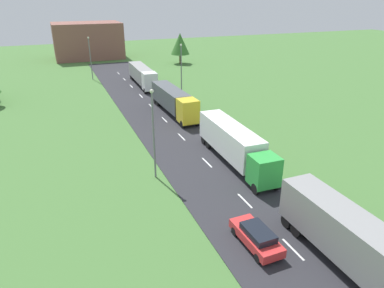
# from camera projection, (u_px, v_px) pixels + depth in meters

# --- Properties ---
(road) EXTENTS (10.00, 140.00, 0.06)m
(road) POSITION_uv_depth(u_px,v_px,m) (243.00, 199.00, 30.21)
(road) COLOR #2B2B30
(road) RESTS_ON ground
(lane_marking_centre) EXTENTS (0.16, 121.83, 0.01)m
(lane_marking_centre) POSITION_uv_depth(u_px,v_px,m) (262.00, 218.00, 27.62)
(lane_marking_centre) COLOR white
(lane_marking_centre) RESTS_ON road
(truck_lead) EXTENTS (2.52, 12.97, 3.77)m
(truck_lead) POSITION_uv_depth(u_px,v_px,m) (357.00, 244.00, 21.51)
(truck_lead) COLOR red
(truck_lead) RESTS_ON road
(truck_second) EXTENTS (2.78, 13.55, 3.78)m
(truck_second) POSITION_uv_depth(u_px,v_px,m) (234.00, 143.00, 36.02)
(truck_second) COLOR green
(truck_second) RESTS_ON road
(truck_third) EXTENTS (2.72, 13.61, 3.59)m
(truck_third) POSITION_uv_depth(u_px,v_px,m) (174.00, 100.00, 51.05)
(truck_third) COLOR yellow
(truck_third) RESTS_ON road
(truck_fourth) EXTENTS (2.82, 14.14, 3.56)m
(truck_fourth) POSITION_uv_depth(u_px,v_px,m) (142.00, 75.00, 67.24)
(truck_fourth) COLOR white
(truck_fourth) RESTS_ON road
(car_second) EXTENTS (1.92, 4.57, 1.48)m
(car_second) POSITION_uv_depth(u_px,v_px,m) (256.00, 236.00, 24.34)
(car_second) COLOR red
(car_second) RESTS_ON road
(lamppost_second) EXTENTS (0.36, 0.36, 8.74)m
(lamppost_second) POSITION_uv_depth(u_px,v_px,m) (154.00, 131.00, 32.07)
(lamppost_second) COLOR slate
(lamppost_second) RESTS_ON ground
(lamppost_third) EXTENTS (0.36, 0.36, 9.08)m
(lamppost_third) POSITION_uv_depth(u_px,v_px,m) (181.00, 69.00, 57.58)
(lamppost_third) COLOR slate
(lamppost_third) RESTS_ON ground
(lamppost_fourth) EXTENTS (0.36, 0.36, 8.60)m
(lamppost_fourth) POSITION_uv_depth(u_px,v_px,m) (90.00, 56.00, 70.95)
(lamppost_fourth) COLOR slate
(lamppost_fourth) RESTS_ON ground
(tree_pine) EXTENTS (4.71, 4.71, 7.54)m
(tree_pine) POSITION_uv_depth(u_px,v_px,m) (180.00, 44.00, 87.54)
(tree_pine) COLOR #513823
(tree_pine) RESTS_ON ground
(distant_building) EXTENTS (17.84, 12.38, 9.40)m
(distant_building) POSITION_uv_depth(u_px,v_px,m) (88.00, 40.00, 95.64)
(distant_building) COLOR brown
(distant_building) RESTS_ON ground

